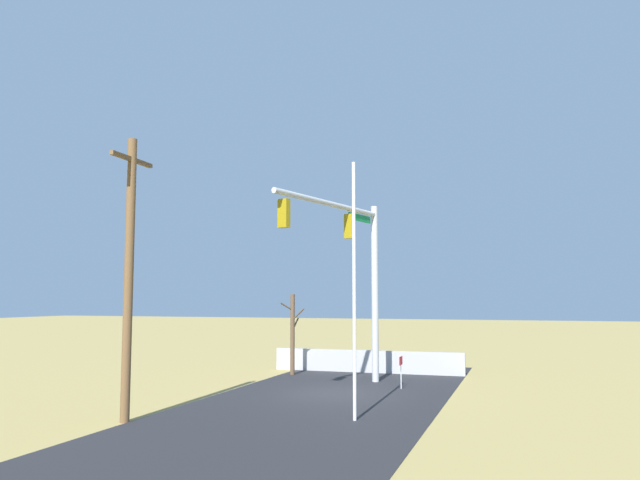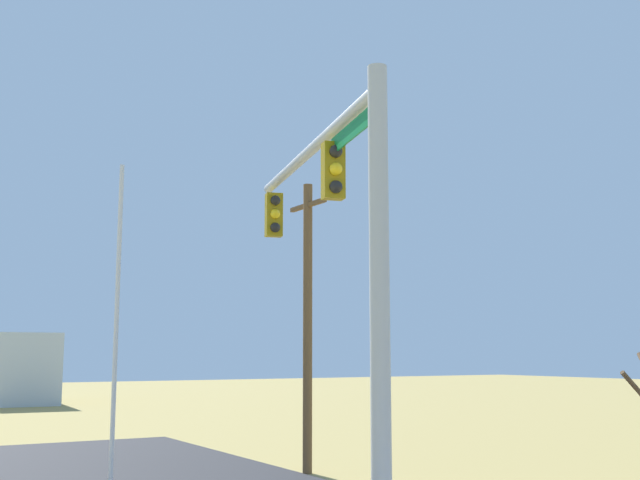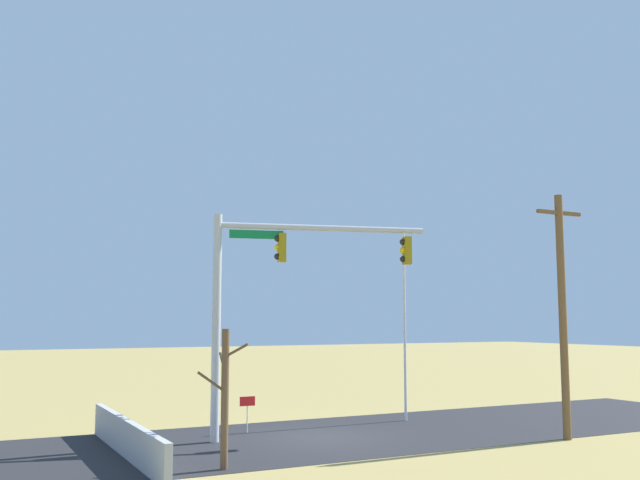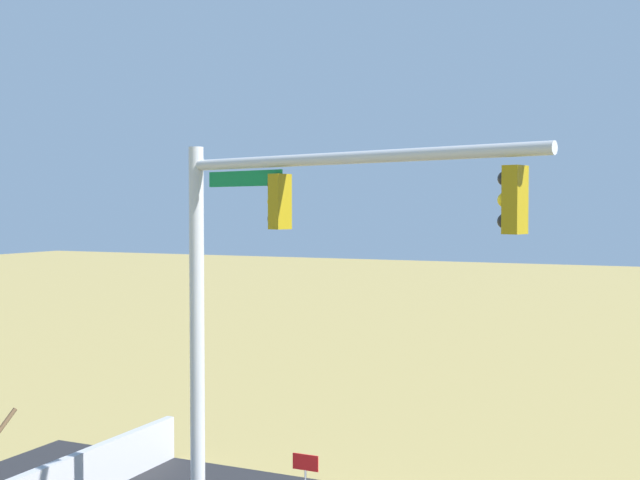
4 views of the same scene
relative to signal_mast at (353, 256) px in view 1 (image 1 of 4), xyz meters
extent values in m
plane|color=#9E894C|center=(-1.67, 0.19, -5.08)|extent=(160.00, 160.00, 0.00)
cube|color=#232326|center=(-5.67, 0.19, -5.07)|extent=(28.00, 8.00, 0.01)
cube|color=#B7B5AD|center=(2.77, -0.45, -5.07)|extent=(6.00, 6.00, 0.01)
cube|color=#A8A8AD|center=(4.76, 0.66, -4.57)|extent=(0.20, 8.93, 1.02)
cylinder|color=#B2B5BA|center=(1.77, -0.45, -1.43)|extent=(0.28, 0.28, 7.29)
cylinder|color=#B2B5BA|center=(-1.67, 0.42, 1.86)|extent=(6.92, 1.93, 0.20)
cube|color=#0F7238|center=(0.53, -0.13, 1.58)|extent=(1.75, 0.47, 0.28)
cube|color=#937A0F|center=(-0.29, 0.07, 1.16)|extent=(0.32, 0.41, 0.96)
sphere|color=black|center=(-0.15, 0.04, 1.46)|extent=(0.22, 0.22, 0.22)
sphere|color=yellow|center=(-0.15, 0.04, 1.16)|extent=(0.22, 0.22, 0.22)
sphere|color=black|center=(-0.15, 0.04, 0.86)|extent=(0.22, 0.22, 0.22)
cube|color=#937A0F|center=(-4.55, 1.15, 1.16)|extent=(0.32, 0.41, 0.96)
sphere|color=black|center=(-4.41, 1.12, 1.46)|extent=(0.22, 0.22, 0.22)
sphere|color=yellow|center=(-4.41, 1.12, 1.16)|extent=(0.22, 0.22, 0.22)
sphere|color=black|center=(-4.41, 1.12, 0.86)|extent=(0.22, 0.22, 0.22)
cylinder|color=silver|center=(-6.35, -1.73, -1.38)|extent=(0.10, 0.10, 7.39)
cylinder|color=brown|center=(-8.56, 4.29, -1.07)|extent=(0.26, 0.26, 8.02)
cube|color=brown|center=(-8.56, 4.29, 2.34)|extent=(1.90, 0.12, 0.12)
cylinder|color=brown|center=(2.90, 3.64, -3.27)|extent=(0.20, 0.20, 3.61)
cylinder|color=brown|center=(3.27, 3.64, -2.83)|extent=(0.78, 0.07, 0.57)
cylinder|color=brown|center=(2.66, 3.84, -2.02)|extent=(0.54, 0.47, 0.39)
cylinder|color=brown|center=(2.88, 3.36, -2.37)|extent=(0.12, 0.61, 0.55)
cylinder|color=silver|center=(0.13, -1.82, -4.63)|extent=(0.04, 0.04, 0.90)
cube|color=red|center=(0.13, -1.82, -4.02)|extent=(0.56, 0.02, 0.32)
camera|label=1|loc=(-23.57, -6.33, -1.64)|focal=34.83mm
camera|label=2|loc=(10.64, -6.63, -1.85)|focal=44.28mm
camera|label=3|loc=(9.29, 21.53, -1.25)|focal=39.84mm
camera|label=4|loc=(-6.81, 12.60, 1.03)|focal=45.60mm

